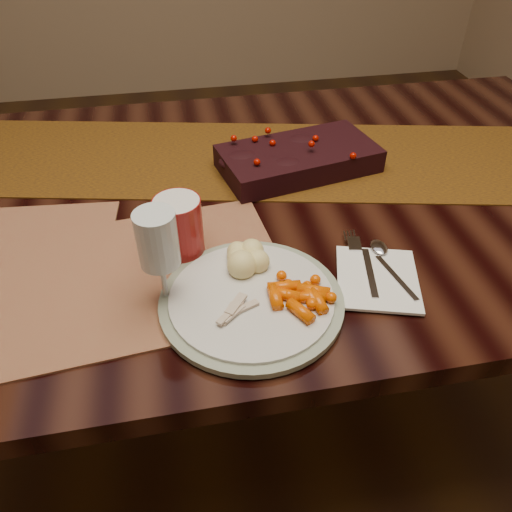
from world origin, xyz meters
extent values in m
plane|color=black|center=(0.00, 0.00, 0.00)|extent=(5.00, 5.00, 0.00)
cube|color=black|center=(0.00, 0.00, 0.38)|extent=(1.80, 1.00, 0.75)
cube|color=#502509|center=(-0.05, 0.15, 0.75)|extent=(1.77, 0.72, 0.00)
cube|color=olive|center=(-0.22, -0.22, 0.75)|extent=(0.49, 0.38, 0.00)
cylinder|color=silver|center=(-0.05, -0.33, 0.76)|extent=(0.30, 0.30, 0.02)
cube|color=white|center=(0.16, -0.31, 0.76)|extent=(0.17, 0.18, 0.01)
cylinder|color=maroon|center=(-0.15, -0.18, 0.81)|extent=(0.08, 0.08, 0.11)
camera|label=1|loc=(-0.15, -0.87, 1.32)|focal=35.00mm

